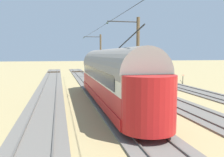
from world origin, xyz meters
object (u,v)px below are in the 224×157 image
catenary_pole_foreground (100,55)px  catenary_pole_mid_near (137,57)px  switch_stand (183,79)px  vintage_streetcar (111,75)px

catenary_pole_foreground → catenary_pole_mid_near: size_ratio=1.00×
catenary_pole_mid_near → switch_stand: (-8.90, -8.29, -2.94)m
catenary_pole_foreground → catenary_pole_mid_near: bearing=90.0°
catenary_pole_foreground → vintage_streetcar: bearing=82.7°
catenary_pole_foreground → switch_stand: 13.86m
catenary_pole_foreground → switch_stand: bearing=131.0°
vintage_streetcar → catenary_pole_mid_near: catenary_pole_mid_near is taller
vintage_streetcar → switch_stand: vintage_streetcar is taller
vintage_streetcar → switch_stand: (-11.45, -9.81, -1.56)m
vintage_streetcar → catenary_pole_foreground: bearing=-97.3°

